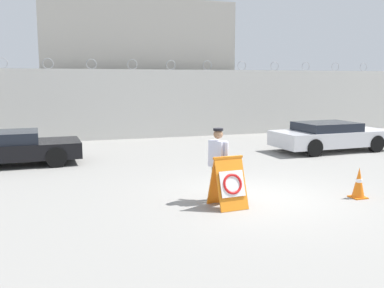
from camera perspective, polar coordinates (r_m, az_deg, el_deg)
name	(u,v)px	position (r m, az deg, el deg)	size (l,w,h in m)	color
ground_plane	(258,197)	(10.31, 8.85, -7.05)	(90.00, 90.00, 0.00)	gray
perimeter_wall	(152,104)	(20.52, -5.32, 5.37)	(36.00, 0.30, 3.69)	silver
building_block	(134,69)	(24.30, -7.77, 9.93)	(9.77, 5.48, 6.74)	#B2ADA3
barricade_sign	(229,182)	(9.33, 4.92, -5.09)	(0.72, 0.80, 1.13)	orange
security_guard	(218,161)	(9.75, 3.49, -2.30)	(0.37, 0.66, 1.67)	#232838
traffic_cone_near	(359,183)	(10.80, 21.34, -4.85)	(0.34, 0.34, 0.73)	orange
parked_car_front_coupe	(11,148)	(15.07, -23.00, -0.45)	(4.30, 2.08, 1.10)	black
parked_car_far_side	(330,136)	(17.51, 17.93, 1.03)	(4.66, 2.11, 1.13)	black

